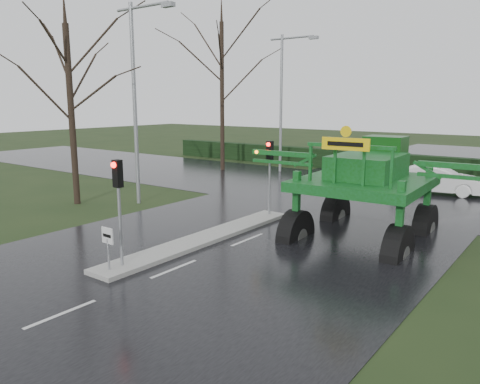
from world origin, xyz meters
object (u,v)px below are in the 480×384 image
Objects in this scene: traffic_signal_near at (118,190)px; white_sedan at (436,194)px; traffic_signal_mid at (270,162)px; street_light_left_near at (138,86)px; keep_left_sign at (108,242)px; street_light_left_far at (285,91)px; crop_sprayer at (300,171)px.

white_sedan is at bearing 76.20° from traffic_signal_near.
traffic_signal_near and traffic_signal_mid have the same top height.
traffic_signal_mid is at bearing 146.16° from white_sedan.
street_light_left_near reaches higher than traffic_signal_near.
street_light_left_near is at bearing 132.59° from keep_left_sign.
keep_left_sign is 9.12m from traffic_signal_mid.
traffic_signal_mid is 0.35× the size of street_light_left_near.
street_light_left_near is 17.70m from white_sedan.
street_light_left_near is (-6.89, 7.01, 3.40)m from traffic_signal_near.
keep_left_sign reaches higher than white_sedan.
street_light_left_far reaches higher than keep_left_sign.
crop_sprayer is (9.48, -14.30, -3.37)m from street_light_left_far.
street_light_left_near is at bearing 175.72° from crop_sprayer.
white_sedan is at bearing 66.04° from traffic_signal_mid.
traffic_signal_mid is 0.36× the size of crop_sprayer.
keep_left_sign is at bearing 156.66° from white_sedan.
street_light_left_near is 1.00× the size of street_light_left_far.
traffic_signal_mid reaches higher than keep_left_sign.
traffic_signal_mid is 0.35× the size of street_light_left_far.
keep_left_sign is 0.38× the size of traffic_signal_near.
traffic_signal_mid is (0.00, 8.99, 1.53)m from keep_left_sign.
street_light_left_far is (-6.89, 21.01, 3.40)m from traffic_signal_near.
street_light_left_far is (-6.89, 21.50, 4.93)m from keep_left_sign.
street_light_left_far is at bearing 121.06° from crop_sprayer.
white_sedan is (2.08, 12.29, -2.62)m from crop_sprayer.
street_light_left_far is at bearing 90.00° from street_light_left_near.
crop_sprayer reaches higher than white_sedan.
street_light_left_far is at bearing 118.86° from traffic_signal_mid.
keep_left_sign is at bearing -90.00° from traffic_signal_near.
street_light_left_near is (-6.89, -1.49, 3.40)m from traffic_signal_mid.
street_light_left_far reaches higher than traffic_signal_mid.
street_light_left_far reaches higher than crop_sprayer.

